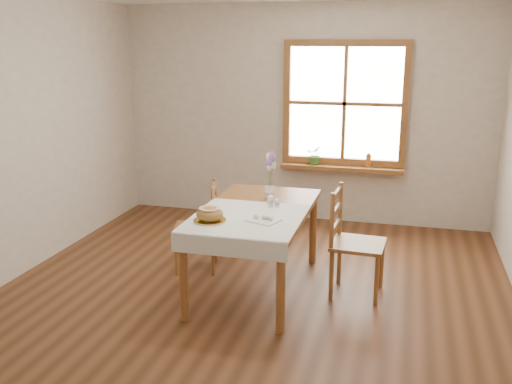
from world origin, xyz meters
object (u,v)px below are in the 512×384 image
Objects in this scene: bread_plate at (210,220)px; chair_left at (196,226)px; chair_right at (358,243)px; flower_vase at (270,192)px; dining_table at (256,218)px.

chair_left is at bearing 118.95° from bread_plate.
chair_right is 0.95m from flower_vase.
chair_right is 9.32× the size of flower_vase.
flower_vase is (0.29, 0.85, 0.03)m from bread_plate.
chair_left is 1.58m from chair_right.
chair_left is 3.38× the size of bread_plate.
flower_vase is at bearing 81.43° from chair_left.
chair_right is (1.57, -0.18, 0.04)m from chair_left.
bread_plate is 2.50× the size of flower_vase.
dining_table is 1.85× the size of chair_left.
dining_table is at bearing -94.36° from flower_vase.
flower_vase reaches higher than bread_plate.
chair_left is 8.44× the size of flower_vase.
dining_table is 0.91m from chair_right.
bread_plate is 0.90m from flower_vase.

